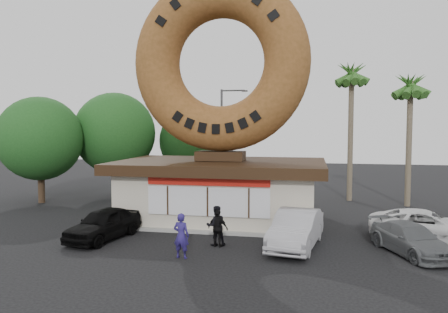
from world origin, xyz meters
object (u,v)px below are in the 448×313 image
Objects in this scene: person_left at (181,236)px; car_grey at (411,239)px; car_silver at (296,229)px; giant_donut at (221,62)px; person_center at (216,226)px; donut_shop at (221,188)px; car_white at (426,225)px; street_lamp at (223,135)px; car_black at (103,224)px; person_right at (218,228)px.

person_left reaches higher than car_grey.
person_left is 0.37× the size of car_silver.
person_left is 0.43× the size of car_grey.
giant_donut reaches higher than person_center.
giant_donut reaches higher than donut_shop.
person_center is at bearing 115.96° from car_white.
giant_donut reaches higher than person_left.
person_left is at bearing -84.14° from street_lamp.
car_white is at bearing 41.17° from car_grey.
street_lamp is (-1.86, 10.02, 2.72)m from donut_shop.
car_grey is (8.95, 2.37, -0.28)m from person_left.
person_center is (2.70, -15.05, -3.61)m from street_lamp.
street_lamp reaches higher than car_black.
giant_donut is 2.27× the size of car_black.
donut_shop is at bearing -105.13° from person_center.
donut_shop is 10.09m from car_grey.
car_black is (-5.26, -0.01, -0.15)m from person_center.
donut_shop reaches higher than car_silver.
giant_donut is at bearing -62.37° from person_right.
person_left is (-0.10, -7.08, -0.87)m from donut_shop.
car_silver is (4.26, -4.65, -7.80)m from giant_donut.
person_center is 0.36× the size of car_silver.
car_black is at bearing 110.26° from car_white.
donut_shop is 1.40× the size of street_lamp.
giant_donut is 1.94× the size of car_white.
car_black is 8.68m from car_silver.
car_silver is (3.28, 0.61, -0.02)m from person_right.
person_left is 2.14m from person_right.
person_left is 5.00m from car_silver.
person_center reaches higher than car_silver.
donut_shop is 5.19m from person_center.
person_center is 0.25m from person_right.
car_black is 14.64m from car_white.
car_grey is at bearing 8.05° from car_silver.
car_silver reaches higher than car_white.
street_lamp is at bearing -62.38° from person_right.
street_lamp is at bearing 100.50° from donut_shop.
car_white is at bearing 30.61° from car_silver.
giant_donut is at bearing 59.82° from car_black.
street_lamp is 1.62× the size of car_white.
person_right is (2.83, -15.26, -3.68)m from street_lamp.
person_right is 0.38× the size of car_grey.
person_right is 3.34m from car_silver.
car_silver is at bearing -142.35° from person_left.
car_white is (5.73, 2.25, -0.10)m from car_silver.
donut_shop is 2.35× the size of car_silver.
person_left is at bearing -90.82° from donut_shop.
car_grey is at bearing 163.86° from car_white.
street_lamp is 1.91× the size of car_grey.
donut_shop reaches higher than car_grey.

